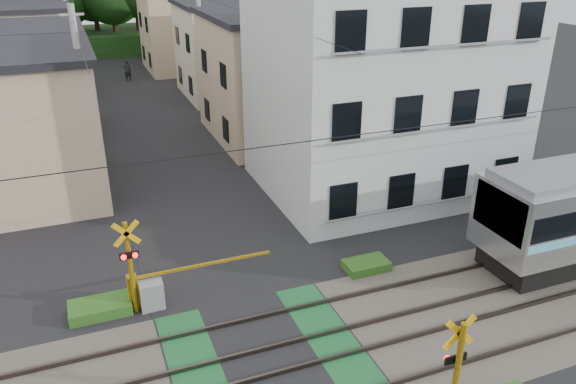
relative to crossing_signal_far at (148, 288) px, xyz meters
name	(u,v)px	position (x,y,z in m)	size (l,w,h in m)	color
ground	(270,363)	(2.59, -3.65, -0.71)	(120.00, 120.00, 0.00)	black
track_bed	(270,362)	(2.59, -3.65, -0.67)	(120.00, 120.00, 0.14)	#47423A
crossing_signal_far	(148,288)	(0.00, 0.00, 0.00)	(4.74, 0.65, 3.09)	#F6B50C
apartment_block	(382,84)	(11.09, 5.84, 3.94)	(10.20, 8.36, 9.30)	silver
houses_row	(136,61)	(2.84, 22.27, 2.53)	(22.07, 31.35, 6.80)	#C6AB8C
catenary	(475,201)	(8.59, -3.62, 2.98)	(60.00, 5.04, 7.00)	#2D2D33
utility_poles	(118,57)	(1.53, 19.35, 3.37)	(7.90, 42.00, 8.00)	#A5A5A0
pedestrian	(127,70)	(3.08, 31.49, 0.12)	(0.61, 0.40, 1.66)	black
weed_patches	(332,343)	(4.34, -3.74, -0.53)	(10.25, 8.80, 0.40)	#2D5E1E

